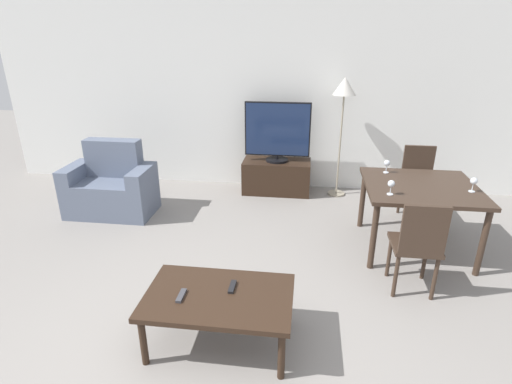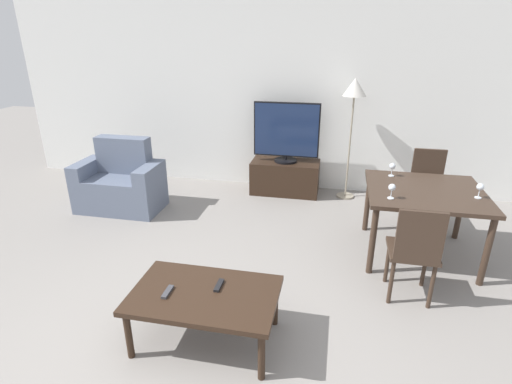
# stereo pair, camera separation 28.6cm
# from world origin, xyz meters

# --- Properties ---
(wall_back) EXTENTS (7.62, 0.06, 2.70)m
(wall_back) POSITION_xyz_m (0.00, 3.89, 1.35)
(wall_back) COLOR white
(wall_back) RESTS_ON ground_plane
(armchair) EXTENTS (1.07, 0.61, 0.92)m
(armchair) POSITION_xyz_m (-1.68, 2.61, 0.33)
(armchair) COLOR slate
(armchair) RESTS_ON ground_plane
(tv_stand) EXTENTS (0.96, 0.47, 0.47)m
(tv_stand) POSITION_xyz_m (0.35, 3.59, 0.23)
(tv_stand) COLOR black
(tv_stand) RESTS_ON ground_plane
(tv) EXTENTS (0.91, 0.32, 0.83)m
(tv) POSITION_xyz_m (0.35, 3.59, 0.89)
(tv) COLOR black
(tv) RESTS_ON tv_stand
(coffee_table) EXTENTS (1.07, 0.67, 0.42)m
(coffee_table) POSITION_xyz_m (0.18, 0.49, 0.38)
(coffee_table) COLOR black
(coffee_table) RESTS_ON ground_plane
(dining_table) EXTENTS (1.11, 1.04, 0.73)m
(dining_table) POSITION_xyz_m (1.94, 2.15, 0.64)
(dining_table) COLOR #38281E
(dining_table) RESTS_ON ground_plane
(dining_chair_near) EXTENTS (0.40, 0.40, 0.89)m
(dining_chair_near) POSITION_xyz_m (1.74, 1.32, 0.50)
(dining_chair_near) COLOR #38281E
(dining_chair_near) RESTS_ON ground_plane
(dining_chair_far) EXTENTS (0.40, 0.40, 0.89)m
(dining_chair_far) POSITION_xyz_m (2.13, 2.97, 0.50)
(dining_chair_far) COLOR #38281E
(dining_chair_far) RESTS_ON ground_plane
(floor_lamp) EXTENTS (0.30, 0.30, 1.64)m
(floor_lamp) POSITION_xyz_m (1.21, 3.60, 1.40)
(floor_lamp) COLOR gray
(floor_lamp) RESTS_ON ground_plane
(remote_primary) EXTENTS (0.04, 0.15, 0.02)m
(remote_primary) POSITION_xyz_m (-0.08, 0.43, 0.43)
(remote_primary) COLOR #38383D
(remote_primary) RESTS_ON coffee_table
(remote_secondary) EXTENTS (0.04, 0.15, 0.02)m
(remote_secondary) POSITION_xyz_m (0.26, 0.59, 0.43)
(remote_secondary) COLOR black
(remote_secondary) RESTS_ON coffee_table
(wine_glass_left) EXTENTS (0.07, 0.07, 0.15)m
(wine_glass_left) POSITION_xyz_m (1.57, 1.84, 0.83)
(wine_glass_left) COLOR silver
(wine_glass_left) RESTS_ON dining_table
(wine_glass_center) EXTENTS (0.07, 0.07, 0.15)m
(wine_glass_center) POSITION_xyz_m (2.38, 2.02, 0.83)
(wine_glass_center) COLOR silver
(wine_glass_center) RESTS_ON dining_table
(wine_glass_right) EXTENTS (0.07, 0.07, 0.15)m
(wine_glass_right) POSITION_xyz_m (1.64, 2.49, 0.83)
(wine_glass_right) COLOR silver
(wine_glass_right) RESTS_ON dining_table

